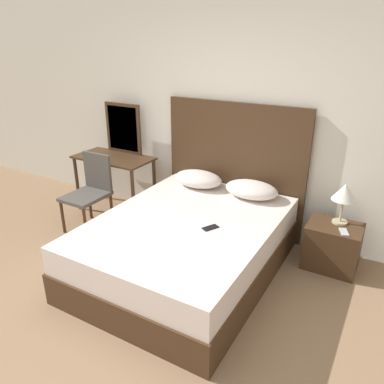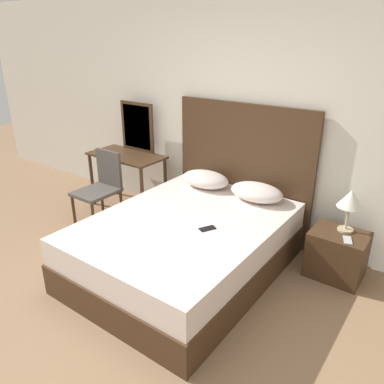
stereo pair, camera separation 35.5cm
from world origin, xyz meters
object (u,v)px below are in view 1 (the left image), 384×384
phone_on_bed (210,228)px  chair (91,188)px  nightstand (332,246)px  vanity_desk (114,166)px  phone_on_nightstand (344,232)px  table_lamp (345,194)px  bed (187,246)px

phone_on_bed → chair: chair is taller
nightstand → vanity_desk: vanity_desk is taller
phone_on_nightstand → vanity_desk: bearing=178.9°
phone_on_bed → nightstand: bearing=40.9°
chair → table_lamp: bearing=12.6°
nightstand → table_lamp: bearing=74.8°
vanity_desk → chair: bearing=-85.1°
phone_on_bed → table_lamp: table_lamp is taller
nightstand → vanity_desk: size_ratio=0.50×
bed → phone_on_nightstand: 1.51m
table_lamp → phone_on_bed: bearing=-137.0°
phone_on_bed → chair: (-1.77, 0.30, -0.07)m
phone_on_nightstand → table_lamp: bearing=111.1°
nightstand → phone_on_bed: bearing=-139.1°
table_lamp → bed: bearing=-144.9°
table_lamp → vanity_desk: size_ratio=0.41×
table_lamp → chair: 2.84m
phone_on_nightstand → chair: (-2.83, -0.43, 0.03)m
phone_on_nightstand → chair: chair is taller
table_lamp → chair: chair is taller
phone_on_bed → vanity_desk: vanity_desk is taller
phone_on_bed → phone_on_nightstand: (1.05, 0.73, -0.10)m
phone_on_bed → bed: bearing=173.2°
vanity_desk → phone_on_nightstand: bearing=-1.1°
nightstand → vanity_desk: (-2.77, -0.05, 0.40)m
phone_on_bed → phone_on_nightstand: phone_on_bed is taller
bed → nightstand: bed is taller
nightstand → chair: bearing=-169.0°
bed → table_lamp: bearing=35.1°
bed → chair: size_ratio=2.36×
phone_on_bed → nightstand: phone_on_bed is taller
nightstand → phone_on_nightstand: 0.28m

